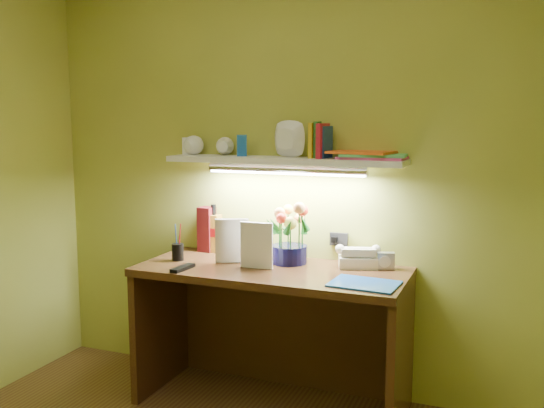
# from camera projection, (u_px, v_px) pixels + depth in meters

# --- Properties ---
(desk) EXTENTS (1.40, 0.60, 0.75)m
(desk) POSITION_uv_depth(u_px,v_px,m) (272.00, 337.00, 3.20)
(desk) COLOR #3D1D10
(desk) RESTS_ON ground
(flower_bouquet) EXTENTS (0.24, 0.24, 0.34)m
(flower_bouquet) POSITION_uv_depth(u_px,v_px,m) (289.00, 232.00, 3.24)
(flower_bouquet) COLOR black
(flower_bouquet) RESTS_ON desk
(telephone) EXTENTS (0.23, 0.20, 0.12)m
(telephone) POSITION_uv_depth(u_px,v_px,m) (358.00, 256.00, 3.16)
(telephone) COLOR white
(telephone) RESTS_ON desk
(desk_clock) EXTENTS (0.10, 0.07, 0.09)m
(desk_clock) POSITION_uv_depth(u_px,v_px,m) (386.00, 261.00, 3.12)
(desk_clock) COLOR silver
(desk_clock) RESTS_ON desk
(whisky_bottle) EXTENTS (0.08, 0.08, 0.28)m
(whisky_bottle) POSITION_uv_depth(u_px,v_px,m) (214.00, 228.00, 3.52)
(whisky_bottle) COLOR #B67E23
(whisky_bottle) RESTS_ON desk
(whisky_box) EXTENTS (0.09, 0.09, 0.26)m
(whisky_box) POSITION_uv_depth(u_px,v_px,m) (207.00, 229.00, 3.53)
(whisky_box) COLOR #530F13
(whisky_box) RESTS_ON desk
(pen_cup) EXTENTS (0.08, 0.08, 0.16)m
(pen_cup) POSITION_uv_depth(u_px,v_px,m) (178.00, 246.00, 3.31)
(pen_cup) COLOR black
(pen_cup) RESTS_ON desk
(art_card) EXTENTS (0.19, 0.06, 0.19)m
(art_card) POSITION_uv_depth(u_px,v_px,m) (255.00, 241.00, 3.38)
(art_card) COLOR silver
(art_card) RESTS_ON desk
(tv_remote) EXTENTS (0.06, 0.17, 0.02)m
(tv_remote) POSITION_uv_depth(u_px,v_px,m) (183.00, 268.00, 3.11)
(tv_remote) COLOR black
(tv_remote) RESTS_ON desk
(blue_folder) EXTENTS (0.33, 0.25, 0.01)m
(blue_folder) POSITION_uv_depth(u_px,v_px,m) (364.00, 284.00, 2.83)
(blue_folder) COLOR blue
(blue_folder) RESTS_ON desk
(desk_book_a) EXTENTS (0.17, 0.09, 0.24)m
(desk_book_a) POSITION_uv_depth(u_px,v_px,m) (215.00, 241.00, 3.24)
(desk_book_a) COLOR silver
(desk_book_a) RESTS_ON desk
(desk_book_b) EXTENTS (0.18, 0.02, 0.24)m
(desk_book_b) POSITION_uv_depth(u_px,v_px,m) (240.00, 244.00, 3.16)
(desk_book_b) COLOR white
(desk_book_b) RESTS_ON desk
(wall_shelf) EXTENTS (1.30, 0.31, 0.22)m
(wall_shelf) POSITION_uv_depth(u_px,v_px,m) (291.00, 155.00, 3.22)
(wall_shelf) COLOR white
(wall_shelf) RESTS_ON ground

